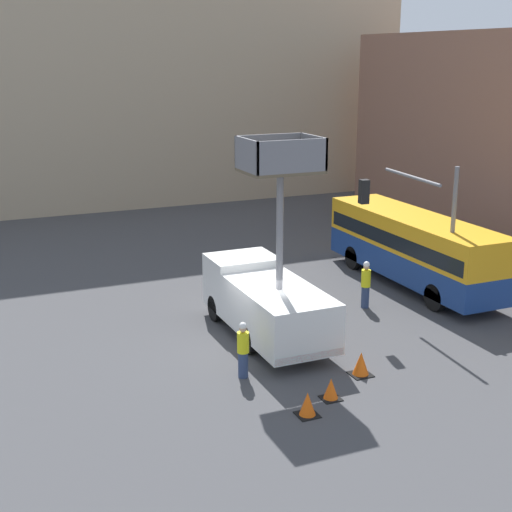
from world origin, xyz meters
TOP-DOWN VIEW (x-y plane):
  - ground_plane at (0.00, 0.00)m, footprint 120.00×120.00m
  - building_backdrop_far at (0.00, 29.18)m, footprint 44.00×10.00m
  - utility_truck at (0.83, 0.58)m, footprint 2.53×6.75m
  - city_bus at (9.28, 3.58)m, footprint 2.55×10.20m
  - traffic_light_pole at (7.42, 0.71)m, footprint 4.20×3.95m
  - road_worker_near_truck at (-1.21, -2.22)m, footprint 0.38×0.38m
  - road_worker_directing at (5.79, 1.84)m, footprint 0.38×0.38m
  - traffic_cone_near_truck at (0.61, -4.64)m, footprint 0.58×0.58m
  - traffic_cone_mid_road at (2.31, -3.56)m, footprint 0.68×0.68m
  - traffic_cone_far_side at (-0.49, -5.26)m, footprint 0.62×0.62m

SIDE VIEW (x-z plane):
  - ground_plane at x=0.00m, z-range 0.00..0.00m
  - traffic_cone_near_truck at x=0.61m, z-range -0.02..0.64m
  - traffic_cone_far_side at x=-0.49m, z-range -0.02..0.69m
  - traffic_cone_mid_road at x=2.31m, z-range -0.02..0.76m
  - road_worker_near_truck at x=-1.21m, z-range 0.00..1.86m
  - road_worker_directing at x=5.79m, z-range 0.01..1.96m
  - utility_truck at x=0.83m, z-range -2.14..5.20m
  - city_bus at x=9.28m, z-range 0.28..3.41m
  - traffic_light_pole at x=7.42m, z-range 1.08..6.81m
  - building_backdrop_far at x=0.00m, z-range 0.00..18.79m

